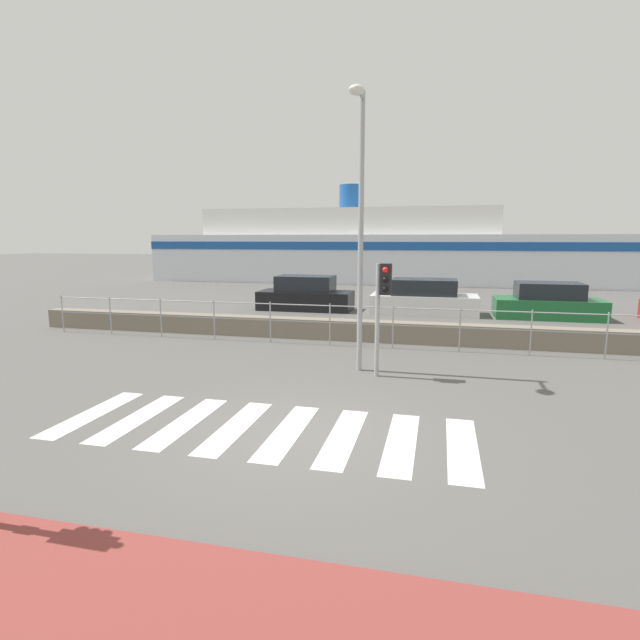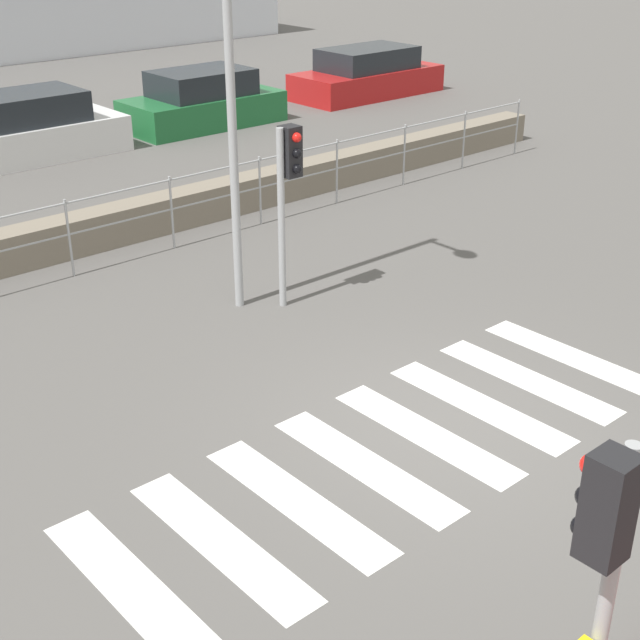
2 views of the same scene
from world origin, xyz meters
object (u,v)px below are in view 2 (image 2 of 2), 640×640
(traffic_light_far, at_px, (288,176))
(streetlamp, at_px, (237,24))
(parked_car_green, at_px, (203,102))
(parked_car_red, at_px, (367,75))
(parked_car_white, at_px, (24,131))
(traffic_light_near, at_px, (603,553))

(traffic_light_far, bearing_deg, streetlamp, 157.18)
(parked_car_green, height_order, parked_car_red, parked_car_green)
(traffic_light_far, xyz_separation_m, streetlamp, (-0.57, 0.24, 1.97))
(parked_car_green, distance_m, parked_car_red, 5.73)
(streetlamp, xyz_separation_m, parked_car_red, (11.61, 9.60, -3.25))
(traffic_light_far, height_order, parked_car_white, traffic_light_far)
(traffic_light_near, xyz_separation_m, traffic_light_far, (3.42, 7.01, 0.02))
(parked_car_red, bearing_deg, traffic_light_near, -130.67)
(parked_car_red, bearing_deg, parked_car_white, 180.00)
(parked_car_white, bearing_deg, parked_car_red, -0.00)
(traffic_light_near, height_order, parked_car_green, traffic_light_near)
(traffic_light_near, distance_m, streetlamp, 8.04)
(traffic_light_near, xyz_separation_m, streetlamp, (2.85, 7.24, 2.00))
(traffic_light_near, relative_size, parked_car_red, 0.56)
(streetlamp, height_order, parked_car_white, streetlamp)
(parked_car_white, xyz_separation_m, parked_car_green, (4.70, -0.00, -0.02))
(traffic_light_near, distance_m, parked_car_white, 17.36)
(streetlamp, xyz_separation_m, parked_car_green, (5.88, 9.60, -3.24))
(traffic_light_far, bearing_deg, traffic_light_near, -116.04)
(traffic_light_far, distance_m, parked_car_white, 9.94)
(parked_car_green, bearing_deg, parked_car_white, 180.00)
(streetlamp, distance_m, parked_car_red, 15.41)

